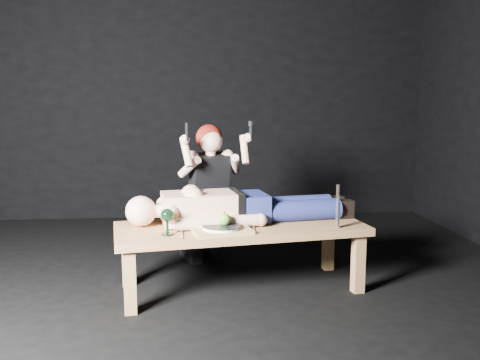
{
  "coord_description": "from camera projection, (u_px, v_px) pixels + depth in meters",
  "views": [
    {
      "loc": [
        -0.05,
        -3.26,
        1.27
      ],
      "look_at": [
        0.26,
        0.21,
        0.75
      ],
      "focal_mm": 38.97,
      "sensor_mm": 36.0,
      "label": 1
    }
  ],
  "objects": [
    {
      "name": "ground",
      "position": [
        203.0,
        299.0,
        3.4
      ],
      "size": [
        5.0,
        5.0,
        0.0
      ],
      "primitive_type": "plane",
      "color": "black",
      "rests_on": "ground"
    },
    {
      "name": "back_wall",
      "position": [
        197.0,
        81.0,
        5.64
      ],
      "size": [
        5.0,
        0.0,
        5.0
      ],
      "primitive_type": "plane",
      "rotation": [
        1.57,
        0.0,
        0.0
      ],
      "color": "black",
      "rests_on": "ground"
    },
    {
      "name": "table",
      "position": [
        241.0,
        257.0,
        3.55
      ],
      "size": [
        1.75,
        0.87,
        0.45
      ],
      "primitive_type": "cube",
      "rotation": [
        0.0,
        0.0,
        0.15
      ],
      "color": "#9C673F",
      "rests_on": "ground"
    },
    {
      "name": "lying_man",
      "position": [
        244.0,
        203.0,
        3.61
      ],
      "size": [
        1.71,
        0.75,
        0.26
      ],
      "primitive_type": null,
      "rotation": [
        0.0,
        0.0,
        0.15
      ],
      "color": "#E4AF94",
      "rests_on": "table"
    },
    {
      "name": "kneeling_woman",
      "position": [
        206.0,
        193.0,
        4.08
      ],
      "size": [
        0.79,
        0.84,
        1.14
      ],
      "primitive_type": null,
      "rotation": [
        0.0,
        0.0,
        0.32
      ],
      "color": "black",
      "rests_on": "ground"
    },
    {
      "name": "serving_tray",
      "position": [
        221.0,
        230.0,
        3.32
      ],
      "size": [
        0.42,
        0.34,
        0.02
      ],
      "primitive_type": "cube",
      "rotation": [
        0.0,
        0.0,
        0.24
      ],
      "color": "tan",
      "rests_on": "table"
    },
    {
      "name": "plate",
      "position": [
        221.0,
        227.0,
        3.32
      ],
      "size": [
        0.29,
        0.29,
        0.02
      ],
      "primitive_type": "cylinder",
      "rotation": [
        0.0,
        0.0,
        0.24
      ],
      "color": "white",
      "rests_on": "serving_tray"
    },
    {
      "name": "apple",
      "position": [
        225.0,
        219.0,
        3.33
      ],
      "size": [
        0.08,
        0.08,
        0.08
      ],
      "primitive_type": "sphere",
      "color": "#469B1E",
      "rests_on": "plate"
    },
    {
      "name": "goblet",
      "position": [
        167.0,
        222.0,
        3.24
      ],
      "size": [
        0.09,
        0.09,
        0.17
      ],
      "primitive_type": null,
      "rotation": [
        0.0,
        0.0,
        0.15
      ],
      "color": "black",
      "rests_on": "table"
    },
    {
      "name": "fork_flat",
      "position": [
        182.0,
        235.0,
        3.24
      ],
      "size": [
        0.02,
        0.18,
        0.01
      ],
      "primitive_type": "cube",
      "rotation": [
        0.0,
        0.0,
        0.02
      ],
      "color": "#B2B2B7",
      "rests_on": "table"
    },
    {
      "name": "knife_flat",
      "position": [
        253.0,
        231.0,
        3.35
      ],
      "size": [
        0.04,
        0.18,
        0.01
      ],
      "primitive_type": "cube",
      "rotation": [
        0.0,
        0.0,
        -0.12
      ],
      "color": "#B2B2B7",
      "rests_on": "table"
    },
    {
      "name": "spoon_flat",
      "position": [
        240.0,
        229.0,
        3.4
      ],
      "size": [
        0.17,
        0.08,
        0.01
      ],
      "primitive_type": "cube",
      "rotation": [
        0.0,
        0.0,
        1.19
      ],
      "color": "#B2B2B7",
      "rests_on": "table"
    },
    {
      "name": "carving_knife",
      "position": [
        338.0,
        206.0,
        3.41
      ],
      "size": [
        0.04,
        0.05,
        0.29
      ],
      "primitive_type": null,
      "rotation": [
        0.0,
        0.0,
        0.15
      ],
      "color": "#B2B2B7",
      "rests_on": "table"
    }
  ]
}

